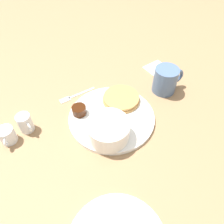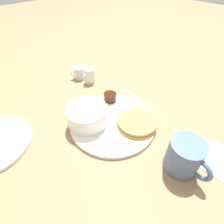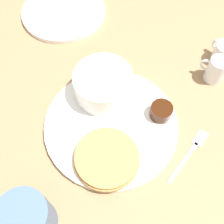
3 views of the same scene
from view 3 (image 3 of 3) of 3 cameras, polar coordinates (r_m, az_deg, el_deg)
ground_plane at (r=0.58m, az=-0.18°, el=-2.94°), size 4.00×4.00×0.00m
plate at (r=0.57m, az=-0.19°, el=-2.68°), size 0.27×0.27×0.01m
pancake_stack at (r=0.53m, az=-1.09°, el=-9.35°), size 0.12×0.12×0.02m
bowl at (r=0.58m, az=-1.78°, el=5.70°), size 0.12×0.12×0.06m
syrup_cup at (r=0.58m, az=9.94°, el=0.15°), size 0.05×0.05×0.03m
butter_ramekin at (r=0.61m, az=-0.67°, el=6.85°), size 0.05×0.05×0.04m
coffee_mug at (r=0.50m, az=-17.00°, el=-20.23°), size 0.08×0.11×0.09m
creamer_pitcher_near at (r=0.66m, az=20.41°, el=8.10°), size 0.06×0.04×0.06m
creamer_pitcher_far at (r=0.70m, az=21.68°, el=11.13°), size 0.07×0.05×0.05m
fork at (r=0.58m, az=15.95°, el=-7.39°), size 0.02×0.13×0.00m
far_plate at (r=0.79m, az=-9.78°, el=19.43°), size 0.22×0.22×0.01m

